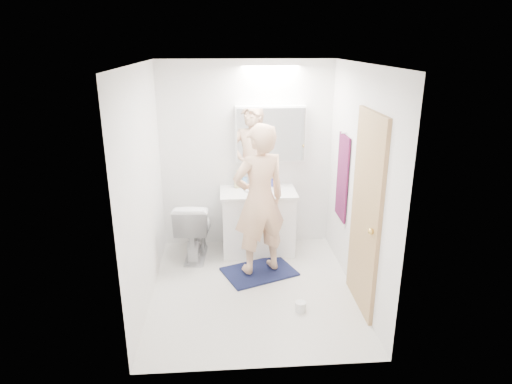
{
  "coord_description": "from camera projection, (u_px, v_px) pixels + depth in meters",
  "views": [
    {
      "loc": [
        -0.28,
        -4.27,
        2.6
      ],
      "look_at": [
        0.05,
        0.25,
        1.05
      ],
      "focal_mm": 31.07,
      "sensor_mm": 36.0,
      "label": 1
    }
  ],
  "objects": [
    {
      "name": "door_knob",
      "position": [
        371.0,
        231.0,
        4.05
      ],
      "size": [
        0.06,
        0.06,
        0.06
      ],
      "primitive_type": "sphere",
      "color": "gold",
      "rests_on": "door"
    },
    {
      "name": "floor",
      "position": [
        253.0,
        289.0,
        4.89
      ],
      "size": [
        2.5,
        2.5,
        0.0
      ],
      "primitive_type": "plane",
      "color": "silver",
      "rests_on": "ground"
    },
    {
      "name": "towel",
      "position": [
        342.0,
        177.0,
        5.13
      ],
      "size": [
        0.02,
        0.42,
        1.0
      ],
      "primitive_type": "cube",
      "color": "black",
      "rests_on": "wall_right"
    },
    {
      "name": "towel_hook",
      "position": [
        344.0,
        133.0,
        4.96
      ],
      "size": [
        0.07,
        0.02,
        0.02
      ],
      "primitive_type": "cylinder",
      "rotation": [
        0.0,
        1.57,
        0.0
      ],
      "color": "silver",
      "rests_on": "wall_right"
    },
    {
      "name": "ceiling",
      "position": [
        253.0,
        64.0,
        4.12
      ],
      "size": [
        2.5,
        2.5,
        0.0
      ],
      "primitive_type": "plane",
      "rotation": [
        3.14,
        0.0,
        0.0
      ],
      "color": "white",
      "rests_on": "floor"
    },
    {
      "name": "countertop",
      "position": [
        258.0,
        192.0,
        5.56
      ],
      "size": [
        0.95,
        0.58,
        0.04
      ],
      "primitive_type": "cube",
      "color": "white",
      "rests_on": "vanity_cabinet"
    },
    {
      "name": "medicine_cabinet",
      "position": [
        270.0,
        134.0,
        5.54
      ],
      "size": [
        0.88,
        0.14,
        0.7
      ],
      "primitive_type": "cube",
      "color": "white",
      "rests_on": "wall_back"
    },
    {
      "name": "wall_right",
      "position": [
        359.0,
        184.0,
        4.58
      ],
      "size": [
        0.0,
        2.5,
        2.5
      ],
      "primitive_type": "plane",
      "rotation": [
        1.57,
        0.0,
        -1.57
      ],
      "color": "white",
      "rests_on": "floor"
    },
    {
      "name": "toilet",
      "position": [
        194.0,
        229.0,
        5.53
      ],
      "size": [
        0.48,
        0.77,
        0.76
      ],
      "primitive_type": "imported",
      "rotation": [
        0.0,
        0.0,
        3.06
      ],
      "color": "silver",
      "rests_on": "floor"
    },
    {
      "name": "toothbrush_cup",
      "position": [
        270.0,
        183.0,
        5.7
      ],
      "size": [
        0.13,
        0.13,
        0.1
      ],
      "primitive_type": "imported",
      "rotation": [
        0.0,
        0.0,
        -0.38
      ],
      "color": "#3A41AE",
      "rests_on": "countertop"
    },
    {
      "name": "wall_front",
      "position": [
        264.0,
        238.0,
        3.33
      ],
      "size": [
        2.5,
        0.0,
        2.5
      ],
      "primitive_type": "plane",
      "rotation": [
        -1.57,
        0.0,
        0.0
      ],
      "color": "white",
      "rests_on": "floor"
    },
    {
      "name": "mirror_panel",
      "position": [
        271.0,
        135.0,
        5.47
      ],
      "size": [
        0.84,
        0.01,
        0.66
      ],
      "primitive_type": "cube",
      "color": "silver",
      "rests_on": "medicine_cabinet"
    },
    {
      "name": "faucet",
      "position": [
        257.0,
        180.0,
        5.73
      ],
      "size": [
        0.02,
        0.02,
        0.16
      ],
      "primitive_type": "cylinder",
      "color": "#BBBBBF",
      "rests_on": "countertop"
    },
    {
      "name": "soap_bottle_b",
      "position": [
        243.0,
        180.0,
        5.68
      ],
      "size": [
        0.12,
        0.12,
        0.18
      ],
      "primitive_type": "imported",
      "rotation": [
        0.0,
        0.0,
        -0.74
      ],
      "color": "#639DD4",
      "rests_on": "countertop"
    },
    {
      "name": "toilet_paper_roll",
      "position": [
        301.0,
        306.0,
        4.49
      ],
      "size": [
        0.11,
        0.11,
        0.1
      ],
      "primitive_type": "cylinder",
      "color": "white",
      "rests_on": "floor"
    },
    {
      "name": "vanity_cabinet",
      "position": [
        258.0,
        222.0,
        5.69
      ],
      "size": [
        0.9,
        0.55,
        0.78
      ],
      "primitive_type": "cube",
      "color": "white",
      "rests_on": "floor"
    },
    {
      "name": "door",
      "position": [
        366.0,
        214.0,
        4.32
      ],
      "size": [
        0.04,
        0.8,
        2.0
      ],
      "primitive_type": "cube",
      "color": "#A87A54",
      "rests_on": "wall_right"
    },
    {
      "name": "soap_bottle_a",
      "position": [
        237.0,
        179.0,
        5.64
      ],
      "size": [
        0.12,
        0.12,
        0.23
      ],
      "primitive_type": "imported",
      "rotation": [
        0.0,
        0.0,
        0.62
      ],
      "color": "#D3CB89",
      "rests_on": "countertop"
    },
    {
      "name": "wall_back",
      "position": [
        246.0,
        156.0,
        5.69
      ],
      "size": [
        2.5,
        0.0,
        2.5
      ],
      "primitive_type": "plane",
      "rotation": [
        1.57,
        0.0,
        0.0
      ],
      "color": "white",
      "rests_on": "floor"
    },
    {
      "name": "sink_basin",
      "position": [
        258.0,
        189.0,
        5.57
      ],
      "size": [
        0.36,
        0.36,
        0.03
      ],
      "primitive_type": "cylinder",
      "color": "silver",
      "rests_on": "countertop"
    },
    {
      "name": "wall_left",
      "position": [
        143.0,
        189.0,
        4.43
      ],
      "size": [
        0.0,
        2.5,
        2.5
      ],
      "primitive_type": "plane",
      "rotation": [
        1.57,
        0.0,
        1.57
      ],
      "color": "white",
      "rests_on": "floor"
    },
    {
      "name": "person",
      "position": [
        259.0,
        200.0,
        4.95
      ],
      "size": [
        0.74,
        0.62,
        1.74
      ],
      "primitive_type": "imported",
      "rotation": [
        0.0,
        0.0,
        3.52
      ],
      "color": "#E2AF87",
      "rests_on": "bath_rug"
    },
    {
      "name": "bath_rug",
      "position": [
        259.0,
        272.0,
        5.24
      ],
      "size": [
        0.95,
        0.81,
        0.02
      ],
      "primitive_type": "cube",
      "rotation": [
        0.0,
        0.0,
        0.38
      ],
      "color": "#142040",
      "rests_on": "floor"
    }
  ]
}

